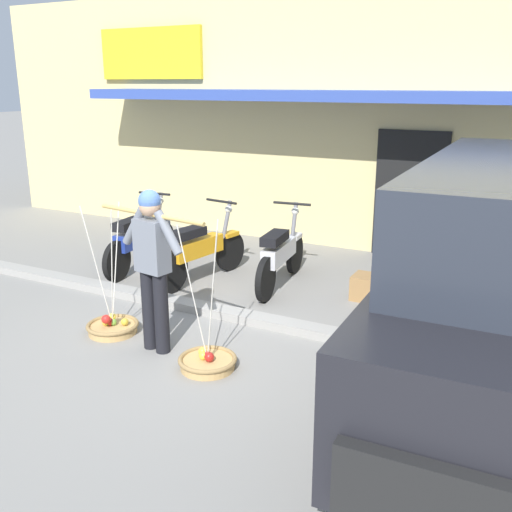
{
  "coord_description": "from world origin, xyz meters",
  "views": [
    {
      "loc": [
        3.02,
        -4.87,
        2.69
      ],
      "look_at": [
        0.15,
        0.6,
        0.85
      ],
      "focal_mm": 40.93,
      "sensor_mm": 36.0,
      "label": 1
    }
  ],
  "objects_px": {
    "fruit_basket_left_side": "(207,361)",
    "motorcycle_second_in_row": "(200,250)",
    "motorcycle_nearest_shop": "(139,240)",
    "fruit_basket_right_side": "(113,326)",
    "fruit_vendor": "(153,261)",
    "motorcycle_third_in_row": "(280,255)",
    "wooden_crate": "(370,288)"
  },
  "relations": [
    {
      "from": "motorcycle_nearest_shop",
      "to": "motorcycle_second_in_row",
      "type": "relative_size",
      "value": 1.0
    },
    {
      "from": "fruit_vendor",
      "to": "motorcycle_second_in_row",
      "type": "height_order",
      "value": "fruit_vendor"
    },
    {
      "from": "wooden_crate",
      "to": "fruit_vendor",
      "type": "bearing_deg",
      "value": -121.92
    },
    {
      "from": "fruit_vendor",
      "to": "fruit_basket_left_side",
      "type": "distance_m",
      "value": 1.14
    },
    {
      "from": "fruit_vendor",
      "to": "motorcycle_nearest_shop",
      "type": "distance_m",
      "value": 2.87
    },
    {
      "from": "motorcycle_nearest_shop",
      "to": "fruit_vendor",
      "type": "bearing_deg",
      "value": -48.18
    },
    {
      "from": "fruit_basket_right_side",
      "to": "motorcycle_third_in_row",
      "type": "relative_size",
      "value": 0.8
    },
    {
      "from": "motorcycle_nearest_shop",
      "to": "motorcycle_second_in_row",
      "type": "bearing_deg",
      "value": -2.71
    },
    {
      "from": "fruit_vendor",
      "to": "fruit_basket_left_side",
      "type": "relative_size",
      "value": 1.17
    },
    {
      "from": "fruit_basket_left_side",
      "to": "motorcycle_second_in_row",
      "type": "xyz_separation_m",
      "value": [
        -1.48,
        2.17,
        0.38
      ]
    },
    {
      "from": "fruit_vendor",
      "to": "motorcycle_nearest_shop",
      "type": "height_order",
      "value": "fruit_vendor"
    },
    {
      "from": "fruit_basket_left_side",
      "to": "motorcycle_third_in_row",
      "type": "bearing_deg",
      "value": 99.0
    },
    {
      "from": "motorcycle_third_in_row",
      "to": "wooden_crate",
      "type": "height_order",
      "value": "motorcycle_third_in_row"
    },
    {
      "from": "fruit_vendor",
      "to": "motorcycle_third_in_row",
      "type": "bearing_deg",
      "value": 82.79
    },
    {
      "from": "motorcycle_third_in_row",
      "to": "motorcycle_nearest_shop",
      "type": "bearing_deg",
      "value": -172.93
    },
    {
      "from": "fruit_basket_right_side",
      "to": "motorcycle_second_in_row",
      "type": "relative_size",
      "value": 0.8
    },
    {
      "from": "fruit_vendor",
      "to": "motorcycle_third_in_row",
      "type": "xyz_separation_m",
      "value": [
        0.3,
        2.38,
        -0.52
      ]
    },
    {
      "from": "motorcycle_second_in_row",
      "to": "wooden_crate",
      "type": "bearing_deg",
      "value": 10.06
    },
    {
      "from": "fruit_basket_right_side",
      "to": "wooden_crate",
      "type": "height_order",
      "value": "fruit_basket_right_side"
    },
    {
      "from": "motorcycle_second_in_row",
      "to": "wooden_crate",
      "type": "xyz_separation_m",
      "value": [
        2.32,
        0.41,
        -0.29
      ]
    },
    {
      "from": "fruit_basket_right_side",
      "to": "motorcycle_third_in_row",
      "type": "distance_m",
      "value": 2.5
    },
    {
      "from": "fruit_vendor",
      "to": "fruit_basket_left_side",
      "type": "xyz_separation_m",
      "value": [
        0.7,
        -0.11,
        -0.9
      ]
    },
    {
      "from": "motorcycle_nearest_shop",
      "to": "wooden_crate",
      "type": "height_order",
      "value": "motorcycle_nearest_shop"
    },
    {
      "from": "fruit_basket_right_side",
      "to": "motorcycle_third_in_row",
      "type": "height_order",
      "value": "fruit_basket_right_side"
    },
    {
      "from": "motorcycle_nearest_shop",
      "to": "wooden_crate",
      "type": "relative_size",
      "value": 4.13
    },
    {
      "from": "fruit_basket_left_side",
      "to": "motorcycle_second_in_row",
      "type": "relative_size",
      "value": 0.8
    },
    {
      "from": "wooden_crate",
      "to": "motorcycle_nearest_shop",
      "type": "bearing_deg",
      "value": -174.0
    },
    {
      "from": "motorcycle_second_in_row",
      "to": "motorcycle_third_in_row",
      "type": "height_order",
      "value": "same"
    },
    {
      "from": "fruit_vendor",
      "to": "wooden_crate",
      "type": "height_order",
      "value": "fruit_vendor"
    },
    {
      "from": "fruit_basket_left_side",
      "to": "wooden_crate",
      "type": "bearing_deg",
      "value": 71.92
    },
    {
      "from": "motorcycle_nearest_shop",
      "to": "fruit_basket_right_side",
      "type": "bearing_deg",
      "value": -59.22
    },
    {
      "from": "fruit_basket_right_side",
      "to": "motorcycle_third_in_row",
      "type": "bearing_deg",
      "value": 66.28
    }
  ]
}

